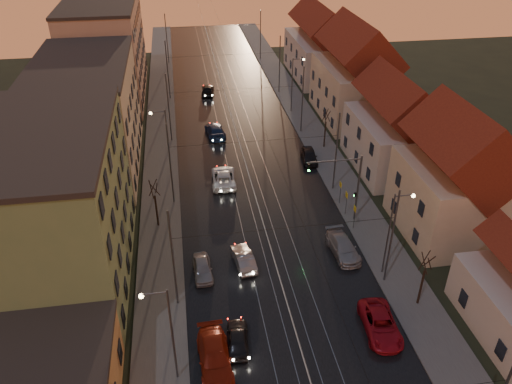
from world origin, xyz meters
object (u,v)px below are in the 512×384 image
street_lamp_0 (166,327)px  driving_car_0 (238,338)px  street_lamp_1 (393,226)px  parked_left_3 (202,268)px  street_lamp_3 (294,80)px  parked_right_1 (343,247)px  driving_car_1 (243,258)px  driving_car_2 (224,177)px  parked_left_2 (215,357)px  street_lamp_2 (165,136)px  driving_car_4 (208,90)px  parked_right_2 (309,156)px  parked_right_0 (380,324)px  traffic_light_mast (349,181)px  driving_car_3 (215,131)px

street_lamp_0 → driving_car_0: size_ratio=2.06×
street_lamp_1 → parked_left_3: size_ratio=2.06×
street_lamp_3 → parked_right_1: street_lamp_3 is taller
driving_car_1 → street_lamp_1: bearing=158.7°
street_lamp_3 → driving_car_2: street_lamp_3 is taller
driving_car_1 → parked_left_2: bearing=64.4°
driving_car_0 → parked_left_3: driving_car_0 is taller
street_lamp_0 → parked_left_3: street_lamp_0 is taller
street_lamp_2 → parked_left_2: street_lamp_2 is taller
driving_car_4 → parked_right_2: bearing=119.4°
parked_left_2 → parked_right_0: (12.41, 1.13, -0.07)m
street_lamp_2 → parked_right_0: 30.63m
driving_car_2 → driving_car_0: bearing=89.7°
driving_car_2 → street_lamp_2: bearing=-21.8°
street_lamp_1 → parked_right_2: (-1.50, 20.70, -4.15)m
street_lamp_3 → driving_car_2: bearing=-122.9°
street_lamp_3 → traffic_light_mast: 28.03m
driving_car_0 → street_lamp_2: bearing=-74.1°
driving_car_4 → parked_left_3: driving_car_4 is taller
street_lamp_2 → street_lamp_1: bearing=-47.7°
street_lamp_3 → parked_left_3: (-15.51, -33.72, -4.22)m
parked_left_2 → parked_right_1: 16.26m
street_lamp_1 → driving_car_2: size_ratio=1.45×
street_lamp_1 → driving_car_3: (-11.98, 29.52, -4.10)m
street_lamp_1 → street_lamp_2: same height
street_lamp_1 → driving_car_1: street_lamp_1 is taller
driving_car_1 → driving_car_4: driving_car_4 is taller
driving_car_0 → street_lamp_3: bearing=-102.4°
street_lamp_1 → driving_car_4: (-11.81, 45.00, -4.11)m
parked_left_2 → parked_left_3: bearing=88.9°
street_lamp_3 → driving_car_2: size_ratio=1.45×
parked_left_3 → driving_car_3: bearing=80.2°
street_lamp_1 → traffic_light_mast: bearing=97.9°
driving_car_0 → driving_car_2: (1.37, 22.99, 0.10)m
parked_right_2 → driving_car_4: bearing=118.8°
driving_car_2 → parked_right_2: 11.21m
street_lamp_1 → driving_car_4: bearing=104.7°
street_lamp_2 → driving_car_2: 7.85m
driving_car_0 → parked_right_2: bearing=-108.8°
street_lamp_1 → parked_right_1: street_lamp_1 is taller
parked_left_2 → driving_car_4: bearing=83.8°
parked_left_3 → parked_right_0: parked_right_0 is taller
driving_car_0 → driving_car_1: 8.94m
driving_car_1 → parked_left_2: (-3.42, -10.32, 0.09)m
street_lamp_2 → traffic_light_mast: bearing=-35.1°
driving_car_2 → parked_right_0: size_ratio=1.07×
street_lamp_2 → street_lamp_3: same height
parked_right_2 → street_lamp_0: bearing=-114.3°
driving_car_2 → parked_right_0: bearing=114.7°
street_lamp_0 → street_lamp_1: size_ratio=1.00×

